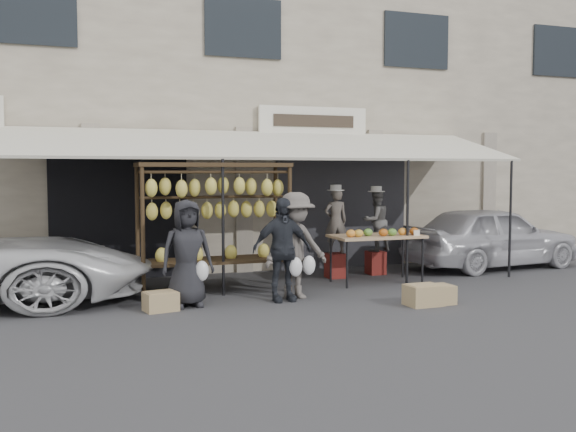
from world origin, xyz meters
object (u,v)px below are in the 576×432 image
Objects in this scene: vendor_right at (376,221)px; produce_table at (378,237)px; customer_left at (187,253)px; customer_right at (295,246)px; sedan at (491,237)px; vendor_left at (336,221)px; crate_near_a at (423,295)px; banana_rack at (214,202)px; crate_far at (161,301)px; customer_mid at (282,249)px; crate_near_b at (437,295)px.

produce_table is at bearing 52.97° from vendor_right.
produce_table is 1.02× the size of customer_left.
sedan is at bearing 7.57° from customer_right.
customer_left is at bearing 34.71° from vendor_left.
crate_near_a is (0.26, -2.85, -0.96)m from vendor_left.
banana_rack is 1.48× the size of customer_right.
customer_right is 3.25× the size of crate_near_a.
customer_left is at bearing 11.96° from vendor_right.
crate_far is 7.66m from sedan.
customer_mid is at bearing 103.07° from sedan.
vendor_right is 3.14m from crate_near_b.
produce_table is (3.08, -0.08, -0.70)m from banana_rack.
crate_far is (-3.67, -1.89, -0.98)m from vendor_left.
crate_near_a is (1.70, -1.17, -0.71)m from customer_right.
banana_rack is 1.53× the size of produce_table.
banana_rack is 1.40m from customer_left.
sedan is (5.43, 1.88, -0.16)m from customer_mid.
banana_rack is 3.66m from vendor_right.
banana_rack is at bearing 91.30° from sedan.
crate_near_b is at bearing 6.28° from crate_near_a.
crate_far is at bearing 167.53° from crate_near_b.
banana_rack is 3.82m from crate_near_a.
banana_rack is at bearing 22.47° from vendor_left.
sedan is at bearing 42.44° from crate_near_b.
vendor_right is 2.62× the size of crate_far.
crate_near_a is at bearing -37.01° from banana_rack.
crate_far is at bearing -132.93° from banana_rack.
crate_near_a is at bearing -29.97° from customer_mid.
vendor_left is at bearing 95.15° from crate_near_a.
customer_mid is 2.08m from crate_far.
sedan reaches higher than crate_near_b.
crate_near_b is at bearing 107.45° from vendor_left.
vendor_left is at bearing 85.37° from sedan.
vendor_right is 2.79m from sedan.
crate_near_b is at bearing 69.93° from vendor_right.
vendor_left is 4.25m from crate_far.
banana_rack is at bearing 142.99° from crate_near_a.
produce_table is 2.15m from crate_near_b.
vendor_right is 0.75× the size of customer_mid.
crate_near_a is 1.09× the size of crate_near_b.
banana_rack reaches higher than crate_far.
customer_right is at bearing 102.98° from sedan.
customer_right reaches higher than crate_near_a.
produce_table is 2.15m from customer_right.
sedan is (6.94, 1.79, -0.15)m from customer_left.
crate_far is (-1.96, -0.11, -0.69)m from customer_mid.
customer_left is at bearing 163.44° from crate_near_b.
customer_mid reaches higher than crate_near_b.
customer_right is at bearing 25.48° from vendor_right.
vendor_right is (3.53, 0.86, -0.48)m from banana_rack.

